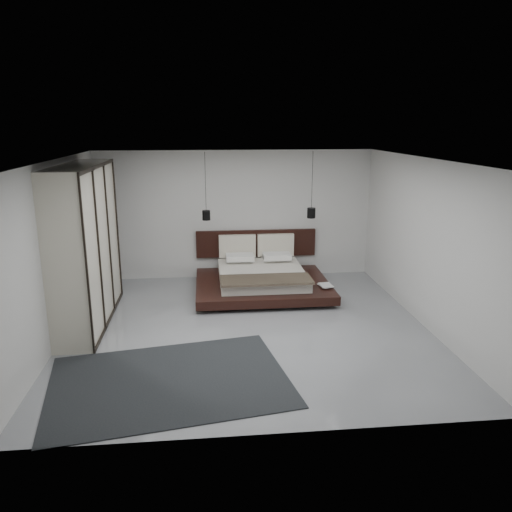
{
  "coord_description": "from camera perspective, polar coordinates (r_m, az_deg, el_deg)",
  "views": [
    {
      "loc": [
        -0.68,
        -7.81,
        3.34
      ],
      "look_at": [
        0.27,
        1.2,
        0.93
      ],
      "focal_mm": 35.0,
      "sensor_mm": 36.0,
      "label": 1
    }
  ],
  "objects": [
    {
      "name": "wall_back",
      "position": [
        11.0,
        -2.36,
        4.72
      ],
      "size": [
        6.0,
        0.0,
        6.0
      ],
      "primitive_type": "plane",
      "rotation": [
        1.57,
        0.0,
        0.0
      ],
      "color": "silver",
      "rests_on": "floor"
    },
    {
      "name": "pendant_left",
      "position": [
        10.29,
        -5.71,
        4.69
      ],
      "size": [
        0.16,
        0.16,
        1.38
      ],
      "color": "black",
      "rests_on": "ceiling"
    },
    {
      "name": "lattice_screen",
      "position": [
        10.7,
        -18.15,
        3.16
      ],
      "size": [
        0.05,
        0.9,
        2.6
      ],
      "primitive_type": "cube",
      "color": "black",
      "rests_on": "floor"
    },
    {
      "name": "ceiling",
      "position": [
        7.85,
        -1.04,
        10.94
      ],
      "size": [
        6.0,
        6.0,
        0.0
      ],
      "primitive_type": "plane",
      "rotation": [
        3.14,
        0.0,
        0.0
      ],
      "color": "white",
      "rests_on": "wall_back"
    },
    {
      "name": "pendant_right",
      "position": [
        10.52,
        6.34,
        4.94
      ],
      "size": [
        0.17,
        0.17,
        1.37
      ],
      "color": "black",
      "rests_on": "ceiling"
    },
    {
      "name": "wall_front",
      "position": [
        5.23,
        1.9,
        -6.92
      ],
      "size": [
        6.0,
        0.0,
        6.0
      ],
      "primitive_type": "plane",
      "rotation": [
        -1.57,
        0.0,
        0.0
      ],
      "color": "silver",
      "rests_on": "floor"
    },
    {
      "name": "wall_right",
      "position": [
        8.84,
        18.76,
        1.41
      ],
      "size": [
        0.0,
        6.0,
        6.0
      ],
      "primitive_type": "plane",
      "rotation": [
        1.57,
        0.0,
        -1.57
      ],
      "color": "silver",
      "rests_on": "floor"
    },
    {
      "name": "rug",
      "position": [
        6.98,
        -9.83,
        -13.89
      ],
      "size": [
        3.44,
        2.71,
        0.01
      ],
      "primitive_type": "cube",
      "rotation": [
        0.0,
        0.0,
        0.17
      ],
      "color": "black",
      "rests_on": "floor"
    },
    {
      "name": "book_upper",
      "position": [
        9.8,
        7.34,
        -3.38
      ],
      "size": [
        0.25,
        0.33,
        0.02
      ],
      "primitive_type": "imported",
      "rotation": [
        0.0,
        0.0,
        0.07
      ],
      "color": "#99724C",
      "rests_on": "book_lower"
    },
    {
      "name": "book_lower",
      "position": [
        9.84,
        7.4,
        -3.47
      ],
      "size": [
        0.3,
        0.35,
        0.03
      ],
      "primitive_type": "imported",
      "rotation": [
        0.0,
        0.0,
        0.31
      ],
      "color": "#99724C",
      "rests_on": "bed"
    },
    {
      "name": "wardrobe",
      "position": [
        8.88,
        -18.97,
        1.13
      ],
      "size": [
        0.65,
        2.75,
        2.7
      ],
      "color": "beige",
      "rests_on": "floor"
    },
    {
      "name": "wall_left",
      "position": [
        8.37,
        -21.9,
        0.4
      ],
      "size": [
        0.0,
        6.0,
        6.0
      ],
      "primitive_type": "plane",
      "rotation": [
        1.57,
        0.0,
        1.57
      ],
      "color": "silver",
      "rests_on": "floor"
    },
    {
      "name": "bed",
      "position": [
        10.25,
        0.62,
        -2.48
      ],
      "size": [
        2.66,
        2.34,
        1.06
      ],
      "color": "black",
      "rests_on": "floor"
    },
    {
      "name": "floor",
      "position": [
        8.52,
        -0.95,
        -8.2
      ],
      "size": [
        6.0,
        6.0,
        0.0
      ],
      "primitive_type": "plane",
      "color": "gray",
      "rests_on": "ground"
    }
  ]
}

